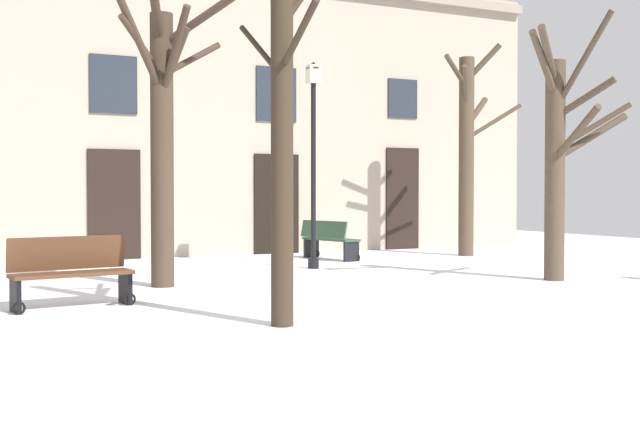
# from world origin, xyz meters

# --- Properties ---
(ground_plane) EXTENTS (30.61, 30.61, 0.00)m
(ground_plane) POSITION_xyz_m (0.00, 0.00, 0.00)
(ground_plane) COLOR white
(building_facade) EXTENTS (19.13, 0.60, 6.98)m
(building_facade) POSITION_xyz_m (-0.00, 8.69, 3.54)
(building_facade) COLOR tan
(building_facade) RESTS_ON ground
(tree_near_facade) EXTENTS (1.27, 1.93, 5.59)m
(tree_near_facade) POSITION_xyz_m (-1.80, -1.19, 2.77)
(tree_near_facade) COLOR #382B1E
(tree_near_facade) RESTS_ON ground
(tree_foreground) EXTENTS (1.94, 1.23, 5.10)m
(tree_foreground) POSITION_xyz_m (-2.17, 2.95, 2.54)
(tree_foreground) COLOR #423326
(tree_foreground) RESTS_ON ground
(tree_center) EXTENTS (2.31, 1.37, 4.46)m
(tree_center) POSITION_xyz_m (4.16, 0.93, 2.17)
(tree_center) COLOR #4C3D2D
(tree_center) RESTS_ON ground
(tree_right_of_center) EXTENTS (2.17, 1.10, 5.05)m
(tree_right_of_center) POSITION_xyz_m (5.93, 5.93, 2.56)
(tree_right_of_center) COLOR #4C3D2D
(tree_right_of_center) RESTS_ON ground
(streetlamp) EXTENTS (0.30, 0.30, 4.10)m
(streetlamp) POSITION_xyz_m (1.28, 4.68, 2.50)
(streetlamp) COLOR black
(streetlamp) RESTS_ON ground
(bench_near_lamp) EXTENTS (1.62, 0.70, 0.94)m
(bench_near_lamp) POSITION_xyz_m (-3.81, 1.31, 0.47)
(bench_near_lamp) COLOR #51331E
(bench_near_lamp) RESTS_ON ground
(bench_near_center_tree) EXTENTS (0.84, 1.62, 0.88)m
(bench_near_center_tree) POSITION_xyz_m (2.47, 6.39, 0.45)
(bench_near_center_tree) COLOR #2D4C33
(bench_near_center_tree) RESTS_ON ground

